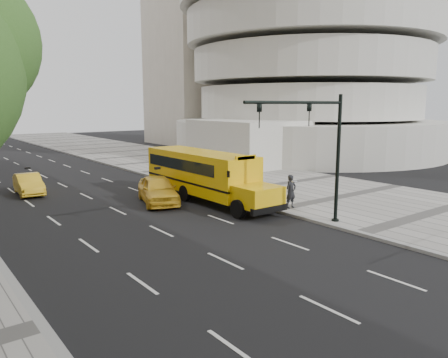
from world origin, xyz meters
TOP-DOWN VIEW (x-y plane):
  - ground at (0.00, 0.00)m, footprint 140.00×140.00m
  - sidewalk_museum at (12.00, 0.00)m, footprint 12.00×140.00m
  - curb_museum at (6.00, 0.00)m, footprint 0.30×140.00m
  - guggenheim at (29.37, 18.51)m, footprint 33.20×42.20m
  - school_bus at (4.50, -0.49)m, footprint 2.96×11.56m
  - taxi_near at (1.79, 0.36)m, footprint 3.36×5.23m
  - taxi_far at (-3.80, 7.91)m, footprint 1.75×4.23m
  - pedestrian at (6.85, -5.81)m, footprint 0.69×0.46m
  - traffic_signal at (5.19, -9.15)m, footprint 6.18×0.36m

SIDE VIEW (x-z plane):
  - ground at x=0.00m, z-range 0.00..0.00m
  - sidewalk_museum at x=12.00m, z-range 0.00..0.15m
  - curb_museum at x=6.00m, z-range 0.00..0.15m
  - taxi_far at x=-3.80m, z-range 0.00..1.36m
  - taxi_near at x=1.79m, z-range 0.00..1.66m
  - pedestrian at x=6.85m, z-range 0.15..2.03m
  - school_bus at x=4.50m, z-range 0.17..3.36m
  - traffic_signal at x=5.19m, z-range 0.89..7.29m
  - guggenheim at x=29.37m, z-range -3.92..31.08m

